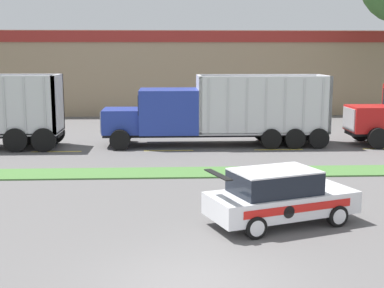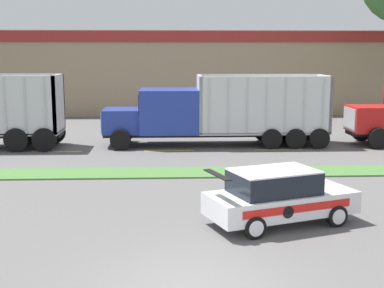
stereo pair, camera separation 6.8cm
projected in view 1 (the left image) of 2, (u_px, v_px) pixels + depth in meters
The scene contains 8 objects.
ground_plane at pixel (196, 286), 11.01m from camera, with size 600.00×600.00×0.00m, color #5B5959.
grass_verge at pixel (181, 173), 21.13m from camera, with size 120.00×1.81×0.06m, color #477538.
centre_line_3 at pixel (56, 152), 25.68m from camera, with size 2.40×0.14×0.01m, color yellow.
centre_line_4 at pixel (169, 151), 25.94m from camera, with size 2.40×0.14×0.01m, color yellow.
centre_line_5 at pixel (279, 150), 26.19m from camera, with size 2.40×0.14×0.01m, color yellow.
dump_truck_mid at pixel (197, 115), 27.24m from camera, with size 11.39×2.86×3.57m.
rally_car at pixel (279, 196), 14.84m from camera, with size 4.48×3.02×1.59m.
store_building_backdrop at pixel (231, 71), 45.24m from camera, with size 38.72×12.10×6.26m.
Camera 1 is at (-0.57, -10.33, 4.78)m, focal length 50.00 mm.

